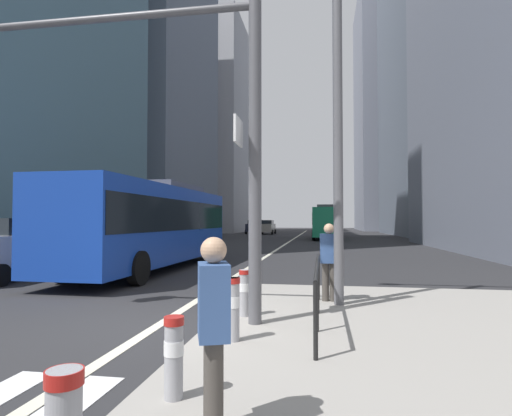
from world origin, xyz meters
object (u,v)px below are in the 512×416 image
object	(u,v)px
bollard_left	(174,353)
bollard_back	(244,290)
pedestrian_waiting	(329,258)
city_bus_red_receding	(327,221)
car_oncoming_far	(254,227)
street_lamp_post	(337,57)
car_receding_far	(329,228)
car_receding_near	(322,226)
pedestrian_far	(213,326)
bollard_right	(233,306)
sedan_white_oncoming	(14,248)
traffic_signal_gantry	(151,95)
city_bus_blue_oncoming	(153,221)
car_oncoming_mid	(267,227)

from	to	relation	value
bollard_left	bollard_back	size ratio (longest dim) A/B	0.95
bollard_back	bollard_left	bearing A→B (deg)	-90.58
pedestrian_waiting	city_bus_red_receding	bearing A→B (deg)	89.49
car_oncoming_far	street_lamp_post	xyz separation A→B (m)	(9.94, -48.59, 4.29)
car_receding_far	pedestrian_waiting	world-z (taller)	car_receding_far
car_receding_near	bollard_left	world-z (taller)	car_receding_near
pedestrian_far	car_oncoming_far	bearing A→B (deg)	99.20
car_receding_near	bollard_back	xyz separation A→B (m)	(-1.30, -59.63, -0.38)
bollard_right	pedestrian_far	xyz separation A→B (m)	(0.40, -2.53, 0.37)
bollard_left	pedestrian_waiting	distance (m)	5.33
sedan_white_oncoming	city_bus_red_receding	size ratio (longest dim) A/B	0.38
sedan_white_oncoming	pedestrian_waiting	size ratio (longest dim) A/B	2.63
bollard_left	car_oncoming_far	bearing A→B (deg)	98.72
car_receding_near	traffic_signal_gantry	bearing A→B (deg)	-92.76
city_bus_blue_oncoming	pedestrian_far	world-z (taller)	city_bus_blue_oncoming
pedestrian_far	pedestrian_waiting	bearing A→B (deg)	79.89
pedestrian_waiting	sedan_white_oncoming	bearing A→B (deg)	164.09
sedan_white_oncoming	bollard_back	distance (m)	9.60
traffic_signal_gantry	bollard_back	world-z (taller)	traffic_signal_gantry
pedestrian_waiting	pedestrian_far	world-z (taller)	pedestrian_waiting
car_oncoming_mid	car_oncoming_far	world-z (taller)	same
bollard_back	pedestrian_far	distance (m)	4.09
city_bus_blue_oncoming	car_receding_far	bearing A→B (deg)	79.18
car_oncoming_far	pedestrian_far	size ratio (longest dim) A/B	2.74
sedan_white_oncoming	pedestrian_far	bearing A→B (deg)	-43.45
city_bus_red_receding	pedestrian_waiting	distance (m)	33.55
city_bus_red_receding	car_oncoming_mid	world-z (taller)	city_bus_red_receding
traffic_signal_gantry	pedestrian_far	size ratio (longest dim) A/B	3.78
sedan_white_oncoming	pedestrian_waiting	distance (m)	10.41
car_oncoming_far	bollard_back	size ratio (longest dim) A/B	5.24
city_bus_blue_oncoming	bollard_right	xyz separation A→B (m)	(5.10, -8.87, -1.19)
car_receding_far	pedestrian_waiting	size ratio (longest dim) A/B	2.66
car_receding_near	pedestrian_far	xyz separation A→B (m)	(-0.78, -63.66, 0.03)
car_oncoming_mid	car_receding_near	world-z (taller)	same
sedan_white_oncoming	car_receding_far	xyz separation A→B (m)	(10.69, 40.50, 0.00)
car_receding_near	street_lamp_post	world-z (taller)	street_lamp_post
car_receding_far	traffic_signal_gantry	world-z (taller)	traffic_signal_gantry
car_oncoming_far	bollard_left	bearing A→B (deg)	-81.28
car_oncoming_mid	city_bus_blue_oncoming	bearing A→B (deg)	-88.39
car_receding_far	pedestrian_far	xyz separation A→B (m)	(-1.69, -49.02, 0.03)
car_receding_far	car_oncoming_far	bearing A→B (deg)	154.83
sedan_white_oncoming	bollard_right	size ratio (longest dim) A/B	4.85
car_oncoming_far	bollard_right	distance (m)	52.07
bollard_left	pedestrian_far	size ratio (longest dim) A/B	0.50
car_receding_far	car_oncoming_far	world-z (taller)	same
bollard_left	bollard_right	xyz separation A→B (m)	(0.16, 1.93, 0.06)
city_bus_red_receding	traffic_signal_gantry	xyz separation A→B (m)	(-3.43, -35.67, 2.25)
car_oncoming_far	car_receding_far	bearing A→B (deg)	-25.17
pedestrian_waiting	bollard_back	bearing A→B (deg)	-133.14
car_oncoming_mid	pedestrian_waiting	distance (m)	47.47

